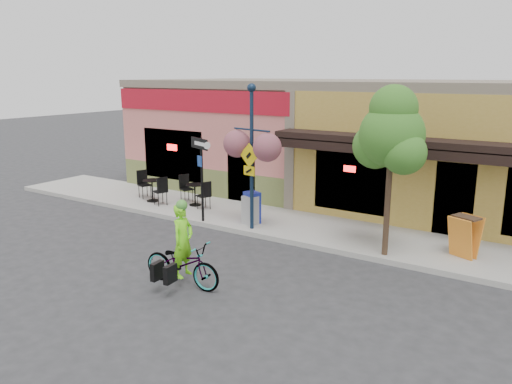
# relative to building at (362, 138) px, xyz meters

# --- Properties ---
(ground) EXTENTS (90.00, 90.00, 0.00)m
(ground) POSITION_rel_building_xyz_m (0.00, -7.50, -2.25)
(ground) COLOR #2D2D30
(ground) RESTS_ON ground
(sidewalk) EXTENTS (24.00, 3.00, 0.15)m
(sidewalk) POSITION_rel_building_xyz_m (0.00, -5.50, -2.17)
(sidewalk) COLOR #9E9B93
(sidewalk) RESTS_ON ground
(curb) EXTENTS (24.00, 0.12, 0.15)m
(curb) POSITION_rel_building_xyz_m (0.00, -6.95, -2.17)
(curb) COLOR #A8A59E
(curb) RESTS_ON ground
(building) EXTENTS (18.20, 8.20, 4.50)m
(building) POSITION_rel_building_xyz_m (0.00, 0.00, 0.00)
(building) COLOR #C96A63
(building) RESTS_ON ground
(bicycle) EXTENTS (2.05, 0.83, 1.06)m
(bicycle) POSITION_rel_building_xyz_m (-0.08, -10.77, -1.72)
(bicycle) COLOR maroon
(bicycle) RESTS_ON ground
(cyclist_rider) EXTENTS (0.44, 0.64, 1.68)m
(cyclist_rider) POSITION_rel_building_xyz_m (-0.03, -10.77, -1.41)
(cyclist_rider) COLOR #79F71A
(cyclist_rider) RESTS_ON ground
(lamp_post) EXTENTS (1.46, 0.77, 4.34)m
(lamp_post) POSITION_rel_building_xyz_m (-0.86, -6.67, 0.07)
(lamp_post) COLOR #13253D
(lamp_post) RESTS_ON sidewalk
(one_way_sign) EXTENTS (1.03, 0.60, 2.66)m
(one_way_sign) POSITION_rel_building_xyz_m (-2.61, -6.85, -0.77)
(one_way_sign) COLOR black
(one_way_sign) RESTS_ON sidewalk
(cafe_set_left) EXTENTS (1.95, 1.44, 1.05)m
(cafe_set_left) POSITION_rel_building_xyz_m (-5.76, -5.87, -1.57)
(cafe_set_left) COLOR black
(cafe_set_left) RESTS_ON sidewalk
(cafe_set_right) EXTENTS (1.88, 1.42, 1.01)m
(cafe_set_right) POSITION_rel_building_xyz_m (-4.06, -5.49, -1.59)
(cafe_set_right) COLOR black
(cafe_set_right) RESTS_ON sidewalk
(newspaper_box_blue) EXTENTS (0.58, 0.55, 1.00)m
(newspaper_box_blue) POSITION_rel_building_xyz_m (-1.16, -6.19, -1.60)
(newspaper_box_blue) COLOR #19279B
(newspaper_box_blue) RESTS_ON sidewalk
(newspaper_box_grey) EXTENTS (0.49, 0.47, 0.90)m
(newspaper_box_grey) POSITION_rel_building_xyz_m (-1.15, -6.31, -1.65)
(newspaper_box_grey) COLOR #9E9E9E
(newspaper_box_grey) RESTS_ON sidewalk
(street_tree) EXTENTS (1.98, 1.98, 4.41)m
(street_tree) POSITION_rel_building_xyz_m (3.29, -6.69, 0.10)
(street_tree) COLOR #3D7A26
(street_tree) RESTS_ON sidewalk
(sandwich_board) EXTENTS (0.79, 0.70, 1.09)m
(sandwich_board) POSITION_rel_building_xyz_m (4.97, -5.94, -1.56)
(sandwich_board) COLOR orange
(sandwich_board) RESTS_ON sidewalk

